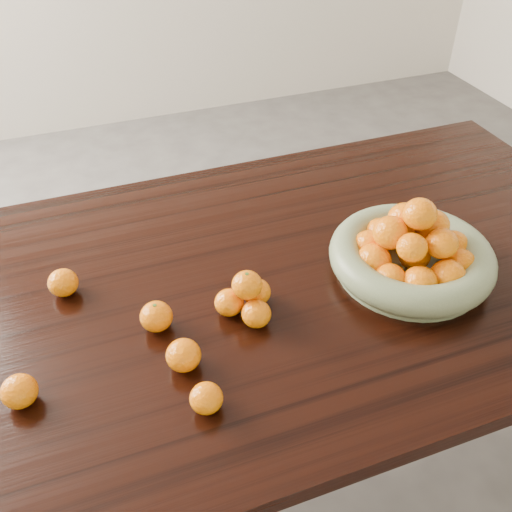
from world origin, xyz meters
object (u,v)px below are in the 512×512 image
object	(u,v)px
fruit_bowl	(412,254)
orange_pyramid	(247,298)
dining_table	(239,310)
loose_orange_0	(156,316)

from	to	relation	value
fruit_bowl	orange_pyramid	world-z (taller)	fruit_bowl
fruit_bowl	orange_pyramid	bearing A→B (deg)	179.89
dining_table	orange_pyramid	bearing A→B (deg)	-98.46
dining_table	loose_orange_0	distance (m)	0.25
dining_table	orange_pyramid	xyz separation A→B (m)	(-0.01, -0.10, 0.13)
dining_table	fruit_bowl	bearing A→B (deg)	-14.73
fruit_bowl	loose_orange_0	bearing A→B (deg)	177.59
fruit_bowl	loose_orange_0	world-z (taller)	fruit_bowl
dining_table	fruit_bowl	world-z (taller)	fruit_bowl
fruit_bowl	dining_table	bearing A→B (deg)	165.27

